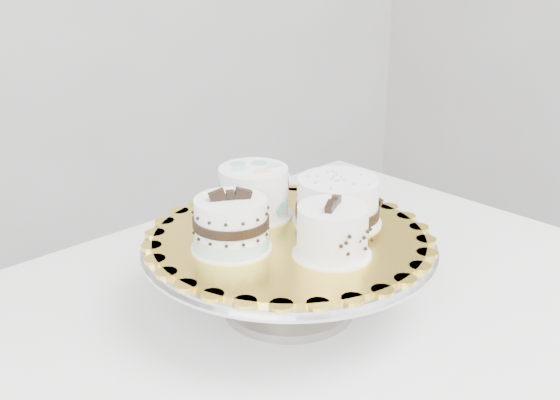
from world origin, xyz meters
TOP-DOWN VIEW (x-y plane):
  - table at (0.09, 0.24)m, footprint 1.29×0.96m
  - cake_stand at (0.14, 0.25)m, footprint 0.39×0.39m
  - cake_board at (0.14, 0.25)m, footprint 0.37×0.37m
  - cake_swirl at (0.15, 0.17)m, footprint 0.12×0.12m
  - cake_banded at (0.06, 0.26)m, footprint 0.12×0.12m
  - cake_dots at (0.14, 0.34)m, footprint 0.12×0.12m
  - cake_ribbon at (0.22, 0.25)m, footprint 0.14×0.14m

SIDE VIEW (x-z plane):
  - table at x=0.09m, z-range 0.29..1.04m
  - cake_stand at x=0.14m, z-range 0.77..0.88m
  - cake_board at x=0.14m, z-range 0.86..0.86m
  - cake_ribbon at x=0.22m, z-range 0.86..0.93m
  - cake_swirl at x=0.15m, z-range 0.85..0.93m
  - cake_banded at x=0.06m, z-range 0.85..0.94m
  - cake_dots at x=0.14m, z-range 0.86..0.93m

